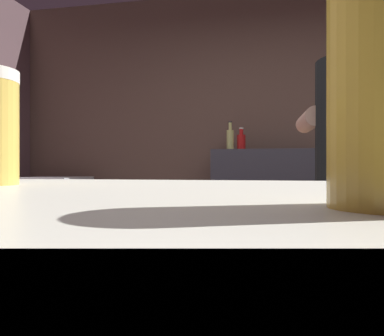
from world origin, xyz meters
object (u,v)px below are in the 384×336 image
bottle_olive_oil (241,141)px  bottle_vinegar (230,139)px  mixing_bowl (242,200)px  mini_fridge (51,233)px  bartender (362,192)px

bottle_olive_oil → bottle_vinegar: (-0.09, -0.02, 0.02)m
mixing_bowl → mini_fridge: bearing=149.0°
mixing_bowl → bottle_vinegar: 1.29m
mini_fridge → mixing_bowl: bearing=-31.0°
bartender → bottle_olive_oil: size_ratio=9.10×
mini_fridge → bottle_vinegar: bottle_vinegar is taller
bartender → mixing_bowl: (-0.49, 0.52, -0.08)m
mixing_bowl → bartender: bearing=-46.4°
bottle_olive_oil → bartender: bearing=-71.5°
bottle_olive_oil → bottle_vinegar: bottle_vinegar is taller
bottle_olive_oil → mixing_bowl: bearing=-85.7°
mixing_bowl → bottle_olive_oil: bearing=94.3°
bartender → bottle_olive_oil: bearing=15.9°
bartender → bottle_olive_oil: bartender is taller
mini_fridge → bottle_vinegar: 1.81m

